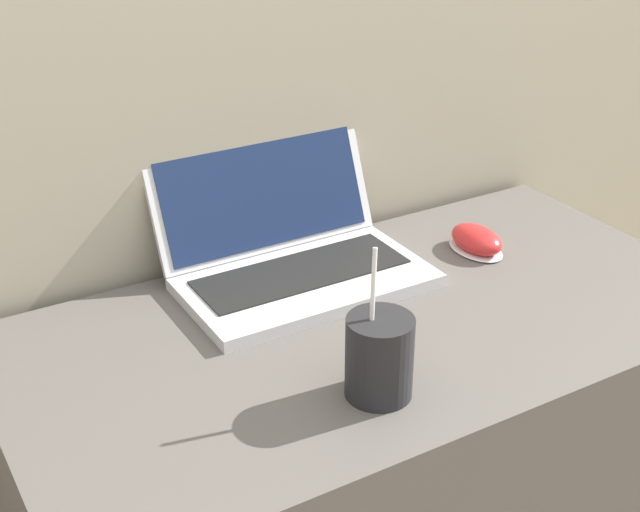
{
  "coord_description": "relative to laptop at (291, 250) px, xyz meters",
  "views": [
    {
      "loc": [
        -0.64,
        -0.65,
        1.42
      ],
      "look_at": [
        -0.04,
        0.37,
        0.82
      ],
      "focal_mm": 50.0,
      "sensor_mm": 36.0,
      "label": 1
    }
  ],
  "objects": [
    {
      "name": "laptop",
      "position": [
        0.0,
        0.0,
        0.0
      ],
      "size": [
        0.38,
        0.29,
        0.2
      ],
      "color": "silver",
      "rests_on": "desk"
    },
    {
      "name": "desk",
      "position": [
        0.04,
        -0.18,
        -0.42
      ],
      "size": [
        1.09,
        0.56,
        0.74
      ],
      "color": "#5B5651",
      "rests_on": "ground_plane"
    },
    {
      "name": "computer_mouse",
      "position": [
        0.31,
        -0.08,
        -0.03
      ],
      "size": [
        0.07,
        0.11,
        0.04
      ],
      "color": "white",
      "rests_on": "desk"
    },
    {
      "name": "drink_cup",
      "position": [
        -0.06,
        -0.34,
        0.01
      ],
      "size": [
        0.09,
        0.09,
        0.2
      ],
      "color": "#232326",
      "rests_on": "desk"
    }
  ]
}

